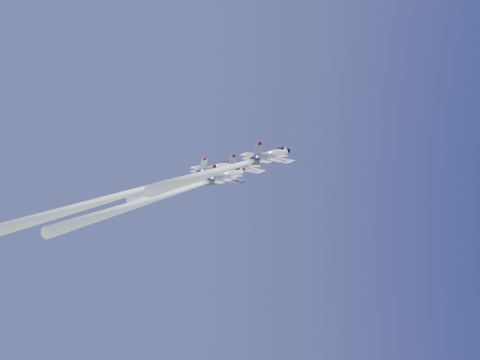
{
  "coord_description": "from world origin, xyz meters",
  "views": [
    {
      "loc": [
        -15.97,
        -112.08,
        59.92
      ],
      "look_at": [
        0.0,
        0.0,
        91.4
      ],
      "focal_mm": 40.0,
      "sensor_mm": 36.0,
      "label": 1
    }
  ],
  "objects": [
    {
      "name": "jet_left",
      "position": [
        -19.41,
        -15.91,
        84.74
      ],
      "size": [
        26.91,
        44.87,
        48.3
      ],
      "rotation": [
        0.42,
        0.29,
        -0.57
      ],
      "color": "white"
    },
    {
      "name": "jet_lead",
      "position": [
        -6.36,
        -5.34,
        90.65
      ],
      "size": [
        21.55,
        33.27,
        30.38
      ],
      "rotation": [
        0.42,
        0.29,
        -0.57
      ],
      "color": "white"
    },
    {
      "name": "jet_slot",
      "position": [
        -14.18,
        -16.74,
        84.0
      ],
      "size": [
        23.14,
        37.36,
        37.42
      ],
      "rotation": [
        0.42,
        0.29,
        -0.57
      ],
      "color": "white"
    },
    {
      "name": "jet_right",
      "position": [
        -2.58,
        -16.22,
        89.78
      ],
      "size": [
        22.22,
        34.25,
        31.24
      ],
      "rotation": [
        0.42,
        0.29,
        -0.57
      ],
      "color": "white"
    }
  ]
}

